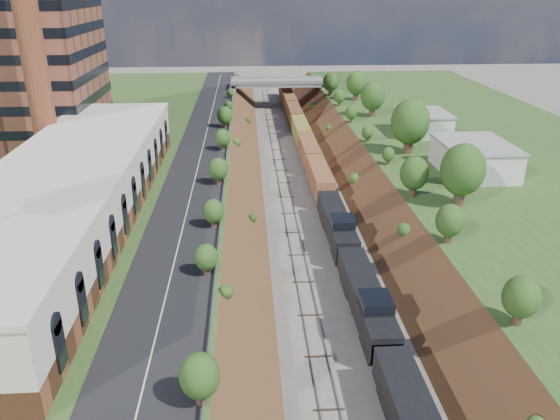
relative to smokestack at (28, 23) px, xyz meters
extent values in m
cube|color=#2F5221|center=(3.00, 4.00, -22.50)|extent=(44.00, 180.00, 5.00)
cube|color=#2F5221|center=(69.00, 4.00, -22.50)|extent=(44.00, 180.00, 5.00)
cube|color=brown|center=(25.00, 4.00, -25.00)|extent=(10.00, 180.00, 10.00)
cube|color=brown|center=(47.00, 4.00, -25.00)|extent=(10.00, 180.00, 10.00)
cube|color=gray|center=(33.40, 4.00, -24.91)|extent=(1.58, 180.00, 0.18)
cube|color=gray|center=(38.60, 4.00, -24.91)|extent=(1.58, 180.00, 0.18)
cube|color=black|center=(20.50, 4.00, -19.95)|extent=(8.00, 180.00, 0.10)
cube|color=#99999E|center=(24.60, 4.00, -19.45)|extent=(0.06, 171.00, 0.30)
cube|color=brown|center=(8.00, -18.00, -18.90)|extent=(14.00, 62.00, 2.20)
cube|color=beige|center=(8.00, -18.00, -15.65)|extent=(14.00, 62.00, 4.30)
cube|color=beige|center=(8.00, -18.00, -13.25)|extent=(14.30, 62.30, 0.50)
cube|color=brown|center=(-8.00, 16.00, 2.00)|extent=(22.00, 22.00, 44.00)
cylinder|color=brown|center=(0.00, 0.00, 0.00)|extent=(3.20, 3.20, 40.00)
cube|color=gray|center=(24.50, 66.00, -21.90)|extent=(1.50, 8.00, 6.20)
cube|color=gray|center=(47.50, 66.00, -21.90)|extent=(1.50, 8.00, 6.20)
cube|color=gray|center=(36.00, 66.00, -18.80)|extent=(24.00, 8.00, 1.00)
cube|color=gray|center=(36.00, 62.00, -18.00)|extent=(24.00, 0.30, 0.80)
cube|color=gray|center=(36.00, 70.00, -18.00)|extent=(24.00, 0.30, 0.80)
cube|color=silver|center=(59.50, -4.00, -18.00)|extent=(9.00, 12.00, 4.00)
cube|color=silver|center=(59.00, 18.00, -18.20)|extent=(8.00, 10.00, 3.60)
cylinder|color=#473323|center=(53.00, -16.00, -18.69)|extent=(1.30, 1.30, 2.62)
ellipsoid|color=#28501C|center=(53.00, -16.00, -15.54)|extent=(5.25, 5.25, 6.30)
cylinder|color=#473323|center=(24.20, -36.00, -19.39)|extent=(0.66, 0.66, 1.22)
ellipsoid|color=#28501C|center=(24.20, -36.00, -17.92)|extent=(2.45, 2.45, 2.94)
cube|color=black|center=(38.60, -31.70, -22.83)|extent=(2.75, 16.48, 2.55)
cube|color=black|center=(38.60, -14.21, -22.83)|extent=(2.75, 16.48, 2.55)
cube|color=brown|center=(38.60, 39.24, -22.45)|extent=(2.75, 88.42, 3.30)
camera|label=1|loc=(27.70, -75.62, 4.58)|focal=35.00mm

